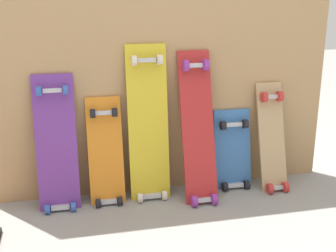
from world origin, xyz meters
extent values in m
plane|color=gray|center=(0.00, 0.00, 0.00)|extent=(12.00, 12.00, 0.00)
cube|color=tan|center=(0.00, 0.07, 0.80)|extent=(2.06, 0.04, 1.61)
cube|color=#6B338C|center=(-0.63, -0.04, 0.34)|extent=(0.23, 0.18, 0.82)
cube|color=#B7B7BF|center=(-0.63, -0.13, 0.02)|extent=(0.10, 0.04, 0.03)
cube|color=#B7B7BF|center=(-0.63, 0.00, 0.66)|extent=(0.10, 0.04, 0.03)
cylinder|color=#3359B2|center=(-0.70, -0.15, 0.03)|extent=(0.03, 0.05, 0.05)
cylinder|color=#3359B2|center=(-0.56, -0.15, 0.03)|extent=(0.03, 0.05, 0.05)
cylinder|color=#3359B2|center=(-0.70, -0.02, 0.66)|extent=(0.03, 0.05, 0.05)
cylinder|color=#3359B2|center=(-0.56, -0.02, 0.66)|extent=(0.03, 0.05, 0.05)
cube|color=orange|center=(-0.36, -0.03, 0.26)|extent=(0.20, 0.17, 0.68)
cube|color=#B7B7BF|center=(-0.36, -0.11, 0.02)|extent=(0.09, 0.04, 0.03)
cube|color=#B7B7BF|center=(-0.36, 0.00, 0.52)|extent=(0.09, 0.04, 0.03)
cylinder|color=black|center=(-0.42, -0.13, 0.03)|extent=(0.03, 0.05, 0.05)
cylinder|color=black|center=(-0.30, -0.13, 0.03)|extent=(0.03, 0.05, 0.05)
cylinder|color=black|center=(-0.42, -0.02, 0.52)|extent=(0.03, 0.05, 0.05)
cylinder|color=black|center=(-0.30, -0.02, 0.52)|extent=(0.03, 0.05, 0.05)
cube|color=gold|center=(-0.11, -0.03, 0.41)|extent=(0.23, 0.15, 0.96)
cube|color=#B7B7BF|center=(-0.11, -0.11, 0.03)|extent=(0.11, 0.04, 0.03)
cube|color=#B7B7BF|center=(-0.11, 0.01, 0.81)|extent=(0.11, 0.04, 0.03)
cylinder|color=beige|center=(-0.18, -0.12, 0.03)|extent=(0.03, 0.06, 0.06)
cylinder|color=beige|center=(-0.03, -0.12, 0.03)|extent=(0.03, 0.06, 0.06)
cylinder|color=beige|center=(-0.18, -0.01, 0.81)|extent=(0.03, 0.06, 0.06)
cylinder|color=beige|center=(-0.03, -0.01, 0.81)|extent=(0.03, 0.06, 0.06)
cube|color=#B22626|center=(0.17, -0.09, 0.39)|extent=(0.19, 0.29, 0.92)
cube|color=#B7B7BF|center=(0.17, -0.23, 0.03)|extent=(0.09, 0.04, 0.03)
cube|color=#B7B7BF|center=(0.17, -0.01, 0.77)|extent=(0.09, 0.04, 0.03)
cylinder|color=purple|center=(0.11, -0.24, 0.03)|extent=(0.03, 0.06, 0.06)
cylinder|color=purple|center=(0.23, -0.24, 0.03)|extent=(0.03, 0.06, 0.06)
cylinder|color=purple|center=(0.11, -0.02, 0.77)|extent=(0.03, 0.06, 0.06)
cylinder|color=purple|center=(0.23, -0.02, 0.77)|extent=(0.03, 0.06, 0.06)
cube|color=#386BAD|center=(0.43, -0.01, 0.21)|extent=(0.23, 0.12, 0.55)
cube|color=#B7B7BF|center=(0.43, -0.07, 0.02)|extent=(0.10, 0.04, 0.03)
cube|color=#B7B7BF|center=(0.43, 0.00, 0.40)|extent=(0.10, 0.04, 0.03)
cylinder|color=black|center=(0.35, -0.09, 0.03)|extent=(0.03, 0.05, 0.05)
cylinder|color=black|center=(0.50, -0.09, 0.03)|extent=(0.03, 0.05, 0.05)
cylinder|color=black|center=(0.35, -0.02, 0.40)|extent=(0.03, 0.05, 0.05)
cylinder|color=black|center=(0.50, -0.02, 0.40)|extent=(0.03, 0.05, 0.05)
cube|color=tan|center=(0.66, -0.06, 0.29)|extent=(0.17, 0.22, 0.71)
cube|color=#B7B7BF|center=(0.66, -0.17, 0.03)|extent=(0.07, 0.04, 0.03)
cube|color=#B7B7BF|center=(0.66, -0.01, 0.56)|extent=(0.07, 0.04, 0.03)
cylinder|color=red|center=(0.61, -0.18, 0.03)|extent=(0.03, 0.06, 0.06)
cylinder|color=red|center=(0.71, -0.18, 0.03)|extent=(0.03, 0.06, 0.06)
cylinder|color=red|center=(0.61, -0.02, 0.56)|extent=(0.03, 0.06, 0.06)
cylinder|color=red|center=(0.71, -0.02, 0.56)|extent=(0.03, 0.06, 0.06)
camera|label=1|loc=(-0.55, -2.44, 1.17)|focal=47.41mm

